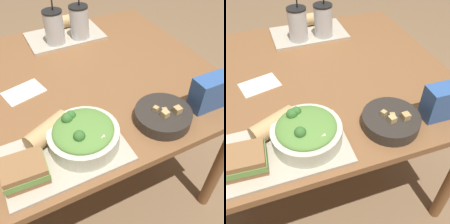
# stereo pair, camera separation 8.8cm
# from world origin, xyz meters

# --- Properties ---
(ground_plane) EXTENTS (12.00, 12.00, 0.00)m
(ground_plane) POSITION_xyz_m (0.00, 0.00, 0.00)
(ground_plane) COLOR #846647
(dining_table) EXTENTS (1.28, 1.07, 0.78)m
(dining_table) POSITION_xyz_m (0.00, 0.00, 0.68)
(dining_table) COLOR brown
(dining_table) RESTS_ON ground_plane
(tray_near) EXTENTS (0.40, 0.25, 0.01)m
(tray_near) POSITION_xyz_m (-0.15, -0.39, 0.78)
(tray_near) COLOR #BCB29E
(tray_near) RESTS_ON dining_table
(tray_far) EXTENTS (0.40, 0.25, 0.01)m
(tray_far) POSITION_xyz_m (0.12, 0.38, 0.78)
(tray_far) COLOR #BCB29E
(tray_far) RESTS_ON dining_table
(salad_bowl) EXTENTS (0.23, 0.23, 0.10)m
(salad_bowl) POSITION_xyz_m (-0.08, -0.37, 0.83)
(salad_bowl) COLOR beige
(salad_bowl) RESTS_ON tray_near
(soup_bowl) EXTENTS (0.21, 0.21, 0.07)m
(soup_bowl) POSITION_xyz_m (0.22, -0.39, 0.80)
(soup_bowl) COLOR #2D2823
(soup_bowl) RESTS_ON dining_table
(sandwich_near) EXTENTS (0.13, 0.11, 0.06)m
(sandwich_near) POSITION_xyz_m (-0.28, -0.42, 0.82)
(sandwich_near) COLOR olive
(sandwich_near) RESTS_ON tray_near
(baguette_near) EXTENTS (0.17, 0.13, 0.07)m
(baguette_near) POSITION_xyz_m (-0.17, -0.30, 0.82)
(baguette_near) COLOR tan
(baguette_near) RESTS_ON tray_near
(baguette_far) EXTENTS (0.15, 0.07, 0.07)m
(baguette_far) POSITION_xyz_m (0.14, 0.46, 0.82)
(baguette_far) COLOR tan
(baguette_far) RESTS_ON tray_far
(drink_cup_dark) EXTENTS (0.10, 0.10, 0.23)m
(drink_cup_dark) POSITION_xyz_m (0.05, 0.31, 0.87)
(drink_cup_dark) COLOR silver
(drink_cup_dark) RESTS_ON tray_far
(drink_cup_red) EXTENTS (0.10, 0.10, 0.23)m
(drink_cup_red) POSITION_xyz_m (0.19, 0.31, 0.87)
(drink_cup_red) COLOR silver
(drink_cup_red) RESTS_ON tray_far
(chip_bag) EXTENTS (0.14, 0.08, 0.13)m
(chip_bag) POSITION_xyz_m (0.42, -0.41, 0.84)
(chip_bag) COLOR #335BA3
(chip_bag) RESTS_ON dining_table
(napkin_folded) EXTENTS (0.18, 0.15, 0.00)m
(napkin_folded) POSITION_xyz_m (-0.20, -0.00, 0.78)
(napkin_folded) COLOR silver
(napkin_folded) RESTS_ON dining_table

